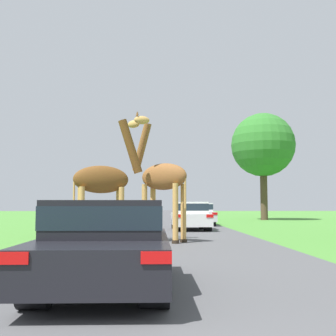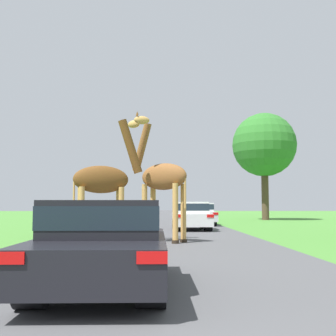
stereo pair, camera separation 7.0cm
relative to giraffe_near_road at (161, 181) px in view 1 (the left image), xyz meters
name	(u,v)px [view 1 (the left image)]	position (x,y,z in m)	size (l,w,h in m)	color
road	(157,222)	(-0.12, 16.31, -2.20)	(8.07, 120.00, 0.00)	#4C4C4F
giraffe_near_road	(161,181)	(0.00, 0.00, 0.00)	(2.41, 1.88, 4.75)	tan
giraffe_companion	(105,181)	(-1.93, -0.85, -0.07)	(2.66, 1.11, 4.65)	tan
car_lead_maroon	(107,242)	(-0.99, -8.42, -1.45)	(1.95, 4.24, 1.42)	black
car_queue_right	(198,213)	(2.62, 12.37, -1.44)	(1.82, 4.76, 1.43)	silver
car_queue_left	(88,218)	(-3.23, 3.83, -1.49)	(1.71, 4.11, 1.31)	#561914
car_far_ahead	(190,215)	(1.65, 7.05, -1.44)	(1.91, 3.93, 1.47)	silver
car_verge_right	(109,214)	(-2.93, 9.71, -1.45)	(1.87, 4.45, 1.40)	maroon
car_rear_follower	(116,213)	(-3.11, 15.55, -1.47)	(1.91, 4.30, 1.35)	#144C28
tree_left_edge	(263,145)	(9.09, 20.51, 4.22)	(5.48, 5.48, 9.21)	#4C3828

